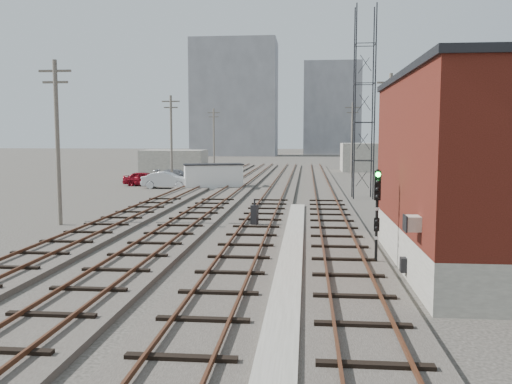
# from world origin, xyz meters

# --- Properties ---
(ground) EXTENTS (320.00, 320.00, 0.00)m
(ground) POSITION_xyz_m (0.00, 60.00, 0.00)
(ground) COLOR #282621
(ground) RESTS_ON ground
(track_right) EXTENTS (3.20, 90.00, 0.39)m
(track_right) POSITION_xyz_m (2.50, 39.00, 0.11)
(track_right) COLOR #332D28
(track_right) RESTS_ON ground
(track_mid_right) EXTENTS (3.20, 90.00, 0.39)m
(track_mid_right) POSITION_xyz_m (-1.50, 39.00, 0.11)
(track_mid_right) COLOR #332D28
(track_mid_right) RESTS_ON ground
(track_mid_left) EXTENTS (3.20, 90.00, 0.39)m
(track_mid_left) POSITION_xyz_m (-5.50, 39.00, 0.11)
(track_mid_left) COLOR #332D28
(track_mid_left) RESTS_ON ground
(track_left) EXTENTS (3.20, 90.00, 0.39)m
(track_left) POSITION_xyz_m (-9.50, 39.00, 0.11)
(track_left) COLOR #332D28
(track_left) RESTS_ON ground
(platform_curb) EXTENTS (0.90, 28.00, 0.26)m
(platform_curb) POSITION_xyz_m (0.50, 14.00, 0.13)
(platform_curb) COLOR gray
(platform_curb) RESTS_ON ground
(brick_building) EXTENTS (6.54, 12.20, 7.22)m
(brick_building) POSITION_xyz_m (7.50, 12.00, 3.63)
(brick_building) COLOR gray
(brick_building) RESTS_ON ground
(lattice_tower) EXTENTS (1.60, 1.60, 15.00)m
(lattice_tower) POSITION_xyz_m (5.50, 35.00, 7.50)
(lattice_tower) COLOR black
(lattice_tower) RESTS_ON ground
(utility_pole_left_a) EXTENTS (1.80, 0.24, 9.00)m
(utility_pole_left_a) POSITION_xyz_m (-12.50, 20.00, 4.80)
(utility_pole_left_a) COLOR #595147
(utility_pole_left_a) RESTS_ON ground
(utility_pole_left_b) EXTENTS (1.80, 0.24, 9.00)m
(utility_pole_left_b) POSITION_xyz_m (-12.50, 45.00, 4.80)
(utility_pole_left_b) COLOR #595147
(utility_pole_left_b) RESTS_ON ground
(utility_pole_left_c) EXTENTS (1.80, 0.24, 9.00)m
(utility_pole_left_c) POSITION_xyz_m (-12.50, 70.00, 4.80)
(utility_pole_left_c) COLOR #595147
(utility_pole_left_c) RESTS_ON ground
(utility_pole_right_a) EXTENTS (1.80, 0.24, 9.00)m
(utility_pole_right_a) POSITION_xyz_m (6.50, 28.00, 4.80)
(utility_pole_right_a) COLOR #595147
(utility_pole_right_a) RESTS_ON ground
(utility_pole_right_b) EXTENTS (1.80, 0.24, 9.00)m
(utility_pole_right_b) POSITION_xyz_m (6.50, 58.00, 4.80)
(utility_pole_right_b) COLOR #595147
(utility_pole_right_b) RESTS_ON ground
(apartment_left) EXTENTS (22.00, 14.00, 30.00)m
(apartment_left) POSITION_xyz_m (-18.00, 135.00, 15.00)
(apartment_left) COLOR gray
(apartment_left) RESTS_ON ground
(apartment_right) EXTENTS (16.00, 12.00, 26.00)m
(apartment_right) POSITION_xyz_m (8.00, 150.00, 13.00)
(apartment_right) COLOR gray
(apartment_right) RESTS_ON ground
(shed_left) EXTENTS (8.00, 5.00, 3.20)m
(shed_left) POSITION_xyz_m (-16.00, 60.00, 1.60)
(shed_left) COLOR gray
(shed_left) RESTS_ON ground
(shed_right) EXTENTS (6.00, 6.00, 4.00)m
(shed_right) POSITION_xyz_m (9.00, 70.00, 2.00)
(shed_right) COLOR gray
(shed_right) RESTS_ON ground
(signal_mast) EXTENTS (0.40, 0.40, 3.66)m
(signal_mast) POSITION_xyz_m (3.70, 11.73, 2.09)
(signal_mast) COLOR gray
(signal_mast) RESTS_ON ground
(switch_stand) EXTENTS (0.42, 0.42, 1.46)m
(switch_stand) POSITION_xyz_m (-1.67, 19.95, 0.69)
(switch_stand) COLOR black
(switch_stand) RESTS_ON ground
(site_trailer) EXTENTS (6.03, 3.85, 2.35)m
(site_trailer) POSITION_xyz_m (-7.74, 41.98, 1.18)
(site_trailer) COLOR white
(site_trailer) RESTS_ON ground
(car_red) EXTENTS (4.31, 1.97, 1.43)m
(car_red) POSITION_xyz_m (-15.08, 44.13, 0.72)
(car_red) COLOR maroon
(car_red) RESTS_ON ground
(car_silver) EXTENTS (4.79, 1.75, 1.57)m
(car_silver) POSITION_xyz_m (-12.13, 41.70, 0.78)
(car_silver) COLOR #B7BBC0
(car_silver) RESTS_ON ground
(car_grey) EXTENTS (4.88, 2.05, 1.41)m
(car_grey) POSITION_xyz_m (-12.78, 48.45, 0.70)
(car_grey) COLOR slate
(car_grey) RESTS_ON ground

